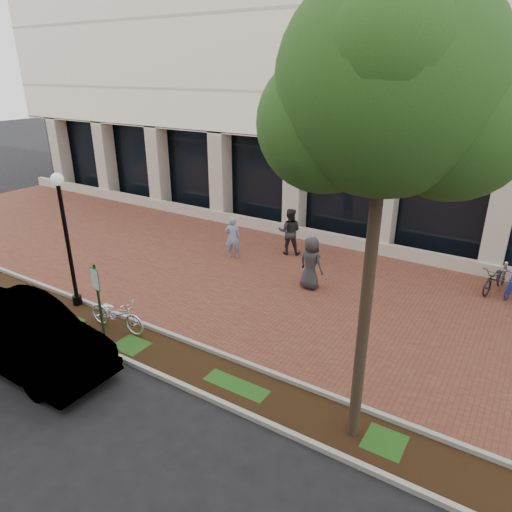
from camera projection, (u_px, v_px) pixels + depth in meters
The scene contains 14 objects.
ground at pixel (278, 284), 15.69m from camera, with size 120.00×120.00×0.00m, color black.
brick_plaza at pixel (278, 284), 15.69m from camera, with size 40.00×9.00×0.01m, color brown.
planting_strip at pixel (176, 360), 11.58m from camera, with size 40.00×1.50×0.01m, color black.
curb_plaza_side at pixel (194, 344), 12.15m from camera, with size 40.00×0.12×0.12m, color #A4A59B.
curb_street_side at pixel (155, 373), 10.98m from camera, with size 40.00×0.12×0.12m, color #A4A59B.
parking_sign at pixel (97, 293), 11.88m from camera, with size 0.34×0.07×2.24m.
lamppost at pixel (66, 234), 13.42m from camera, with size 0.36×0.36×4.16m.
street_tree at pixel (391, 100), 6.81m from camera, with size 4.09×3.41×8.35m.
locked_bicycle at pixel (117, 314), 12.75m from camera, with size 0.67×1.92×1.01m, color silver.
pedestrian_left at pixel (233, 237), 17.61m from camera, with size 0.60×0.39×1.64m, color #849AC6.
pedestrian_mid at pixel (290, 232), 17.89m from camera, with size 0.91×0.71×1.87m, color #26262A.
pedestrian_right at pixel (311, 263), 15.07m from camera, with size 0.88×0.57×1.80m, color #2C2D32.
bollard at pixel (504, 273), 15.43m from camera, with size 0.12×0.12×0.88m.
sedan_near_curb at pixel (26, 335), 11.15m from camera, with size 1.71×4.90×1.61m, color silver.
Camera 1 is at (6.92, -12.37, 6.84)m, focal length 32.00 mm.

